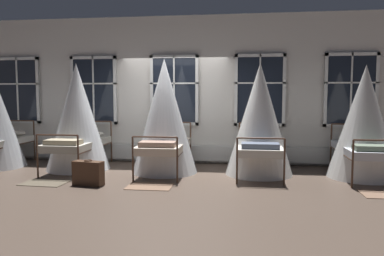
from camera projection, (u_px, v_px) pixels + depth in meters
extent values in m
plane|color=#4C3D33|center=(164.00, 173.00, 8.02)|extent=(23.67, 23.67, 0.00)
cube|color=silver|center=(175.00, 90.00, 9.15)|extent=(12.84, 0.10, 3.47)
cube|color=black|center=(18.00, 91.00, 9.60)|extent=(1.15, 0.02, 1.65)
cube|color=silver|center=(19.00, 122.00, 9.67)|extent=(1.15, 0.06, 0.07)
cube|color=silver|center=(16.00, 59.00, 9.53)|extent=(1.15, 0.06, 0.07)
cube|color=silver|center=(38.00, 90.00, 9.52)|extent=(0.07, 0.06, 1.65)
cube|color=silver|center=(18.00, 91.00, 9.60)|extent=(0.04, 0.06, 1.65)
cube|color=silver|center=(17.00, 84.00, 9.58)|extent=(1.15, 0.06, 0.04)
cube|color=black|center=(94.00, 90.00, 9.32)|extent=(1.15, 0.02, 1.65)
cube|color=silver|center=(94.00, 123.00, 9.39)|extent=(1.15, 0.06, 0.07)
cube|color=silver|center=(93.00, 58.00, 9.25)|extent=(1.15, 0.06, 0.07)
cube|color=silver|center=(73.00, 90.00, 9.40)|extent=(0.07, 0.06, 1.65)
cube|color=silver|center=(115.00, 90.00, 9.25)|extent=(0.07, 0.06, 1.65)
cube|color=silver|center=(94.00, 90.00, 9.32)|extent=(0.04, 0.06, 1.65)
cube|color=silver|center=(94.00, 84.00, 9.31)|extent=(1.15, 0.06, 0.04)
cube|color=black|center=(174.00, 90.00, 9.04)|extent=(1.15, 0.02, 1.65)
cube|color=silver|center=(174.00, 124.00, 9.12)|extent=(1.15, 0.06, 0.07)
cube|color=silver|center=(174.00, 57.00, 8.97)|extent=(1.15, 0.06, 0.07)
cube|color=silver|center=(152.00, 90.00, 9.12)|extent=(0.07, 0.06, 1.65)
cube|color=silver|center=(197.00, 90.00, 8.97)|extent=(0.07, 0.06, 1.65)
cube|color=silver|center=(174.00, 90.00, 9.04)|extent=(0.04, 0.06, 1.65)
cube|color=silver|center=(174.00, 83.00, 9.03)|extent=(1.15, 0.06, 0.04)
cube|color=black|center=(260.00, 90.00, 8.77)|extent=(1.15, 0.02, 1.65)
cube|color=silver|center=(259.00, 125.00, 8.84)|extent=(1.15, 0.06, 0.07)
cube|color=silver|center=(260.00, 55.00, 8.70)|extent=(1.15, 0.06, 0.07)
cube|color=silver|center=(236.00, 90.00, 8.84)|extent=(0.07, 0.06, 1.65)
cube|color=silver|center=(284.00, 90.00, 8.69)|extent=(0.07, 0.06, 1.65)
cube|color=silver|center=(260.00, 90.00, 8.77)|extent=(0.04, 0.06, 1.65)
cube|color=silver|center=(260.00, 83.00, 8.75)|extent=(1.15, 0.06, 0.04)
cube|color=black|center=(351.00, 90.00, 8.49)|extent=(1.15, 0.02, 1.65)
cube|color=silver|center=(350.00, 126.00, 8.56)|extent=(1.15, 0.06, 0.07)
cube|color=silver|center=(352.00, 54.00, 8.42)|extent=(1.15, 0.06, 0.07)
cube|color=silver|center=(326.00, 90.00, 8.57)|extent=(0.07, 0.06, 1.65)
cube|color=silver|center=(377.00, 90.00, 8.42)|extent=(0.07, 0.06, 1.65)
cube|color=silver|center=(351.00, 90.00, 8.49)|extent=(0.04, 0.06, 1.65)
cube|color=silver|center=(351.00, 83.00, 8.48)|extent=(1.15, 0.06, 0.04)
cube|color=silver|center=(174.00, 152.00, 9.16)|extent=(8.58, 0.10, 0.36)
cylinder|color=#4C3323|center=(3.00, 140.00, 9.63)|extent=(0.04, 0.04, 0.98)
cylinder|color=#4C3323|center=(34.00, 141.00, 9.50)|extent=(0.04, 0.04, 0.98)
cylinder|color=#4C3323|center=(11.00, 146.00, 8.57)|extent=(0.05, 1.88, 0.03)
cylinder|color=#4C3323|center=(18.00, 121.00, 9.52)|extent=(0.85, 0.04, 0.03)
ellipsoid|color=beige|center=(12.00, 133.00, 9.31)|extent=(0.65, 0.41, 0.14)
cylinder|color=#4C3323|center=(78.00, 141.00, 9.37)|extent=(0.04, 0.04, 0.98)
cylinder|color=#4C3323|center=(111.00, 142.00, 9.26)|extent=(0.04, 0.04, 0.98)
cylinder|color=#4C3323|center=(37.00, 156.00, 7.52)|extent=(0.04, 0.04, 0.85)
cylinder|color=#4C3323|center=(78.00, 157.00, 7.41)|extent=(0.04, 0.04, 0.85)
cylinder|color=#4C3323|center=(60.00, 147.00, 8.44)|extent=(0.05, 1.88, 0.03)
cylinder|color=#4C3323|center=(97.00, 148.00, 8.33)|extent=(0.05, 1.88, 0.03)
cylinder|color=#4C3323|center=(94.00, 121.00, 9.27)|extent=(0.85, 0.04, 0.03)
cylinder|color=#4C3323|center=(57.00, 135.00, 7.43)|extent=(0.85, 0.04, 0.03)
cube|color=#B7B2A3|center=(78.00, 144.00, 8.38)|extent=(0.88, 1.91, 0.15)
ellipsoid|color=#B7B2A3|center=(90.00, 134.00, 9.06)|extent=(0.65, 0.40, 0.14)
cube|color=tan|center=(63.00, 142.00, 7.70)|extent=(0.70, 0.36, 0.10)
cone|color=white|center=(77.00, 117.00, 8.33)|extent=(1.37, 1.37, 2.31)
cylinder|color=#4C3323|center=(155.00, 143.00, 9.05)|extent=(0.04, 0.04, 0.98)
cylinder|color=#4C3323|center=(190.00, 144.00, 8.94)|extent=(0.04, 0.04, 0.98)
cylinder|color=#4C3323|center=(133.00, 159.00, 7.19)|extent=(0.04, 0.04, 0.85)
cylinder|color=#4C3323|center=(177.00, 160.00, 7.08)|extent=(0.04, 0.04, 0.85)
cylinder|color=#4C3323|center=(145.00, 149.00, 8.12)|extent=(0.06, 1.88, 0.03)
cylinder|color=#4C3323|center=(185.00, 150.00, 8.01)|extent=(0.06, 1.88, 0.03)
cylinder|color=#4C3323|center=(173.00, 122.00, 8.95)|extent=(0.85, 0.04, 0.03)
cylinder|color=#4C3323|center=(155.00, 137.00, 7.10)|extent=(0.85, 0.04, 0.03)
cube|color=beige|center=(165.00, 146.00, 8.06)|extent=(0.89, 1.91, 0.15)
ellipsoid|color=silver|center=(171.00, 135.00, 8.74)|extent=(0.65, 0.41, 0.14)
cube|color=gray|center=(158.00, 144.00, 7.37)|extent=(0.70, 0.37, 0.10)
cone|color=white|center=(165.00, 116.00, 8.00)|extent=(1.37, 1.37, 2.38)
cylinder|color=#4C3323|center=(239.00, 144.00, 8.83)|extent=(0.04, 0.04, 0.98)
cylinder|color=#4C3323|center=(277.00, 145.00, 8.71)|extent=(0.04, 0.04, 0.98)
cylinder|color=#4C3323|center=(237.00, 161.00, 6.98)|extent=(0.04, 0.04, 0.85)
cylinder|color=#4C3323|center=(284.00, 162.00, 6.86)|extent=(0.04, 0.04, 0.85)
cylinder|color=#4C3323|center=(238.00, 150.00, 7.91)|extent=(0.04, 1.88, 0.03)
cylinder|color=#4C3323|center=(280.00, 151.00, 7.79)|extent=(0.04, 1.88, 0.03)
cylinder|color=#4C3323|center=(258.00, 123.00, 8.73)|extent=(0.85, 0.03, 0.03)
cylinder|color=#4C3323|center=(261.00, 138.00, 6.89)|extent=(0.85, 0.03, 0.03)
cube|color=silver|center=(259.00, 147.00, 7.84)|extent=(0.87, 1.91, 0.15)
ellipsoid|color=#B7B2A3|center=(258.00, 136.00, 8.52)|extent=(0.65, 0.40, 0.14)
cube|color=slate|center=(260.00, 146.00, 7.16)|extent=(0.70, 0.36, 0.10)
cone|color=white|center=(259.00, 119.00, 7.79)|extent=(1.37, 1.37, 2.28)
cylinder|color=#4C3323|center=(331.00, 146.00, 8.54)|extent=(0.04, 0.04, 0.98)
cylinder|color=#4C3323|center=(371.00, 147.00, 8.41)|extent=(0.04, 0.04, 0.98)
cylinder|color=#4C3323|center=(353.00, 164.00, 6.69)|extent=(0.04, 0.04, 0.85)
cylinder|color=#4C3323|center=(341.00, 153.00, 7.61)|extent=(0.06, 1.88, 0.03)
cylinder|color=#4C3323|center=(352.00, 124.00, 8.43)|extent=(0.85, 0.05, 0.03)
cylinder|color=#4C3323|center=(379.00, 140.00, 6.59)|extent=(0.85, 0.05, 0.03)
cube|color=silver|center=(363.00, 149.00, 7.54)|extent=(0.90, 1.92, 0.15)
ellipsoid|color=#B7B2A3|center=(354.00, 138.00, 8.22)|extent=(0.65, 0.41, 0.14)
cube|color=slate|center=(374.00, 148.00, 6.86)|extent=(0.70, 0.37, 0.10)
cone|color=white|center=(364.00, 122.00, 7.49)|extent=(1.37, 1.37, 2.22)
cube|color=brown|center=(45.00, 183.00, 7.11)|extent=(0.82, 0.59, 0.01)
cube|color=brown|center=(150.00, 186.00, 6.83)|extent=(0.81, 0.57, 0.01)
cube|color=#472D1E|center=(88.00, 173.00, 6.92)|extent=(0.59, 0.29, 0.44)
cube|color=tan|center=(91.00, 172.00, 7.02)|extent=(0.50, 0.09, 0.03)
torus|color=#472D1E|center=(88.00, 160.00, 6.90)|extent=(0.17, 0.17, 0.02)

